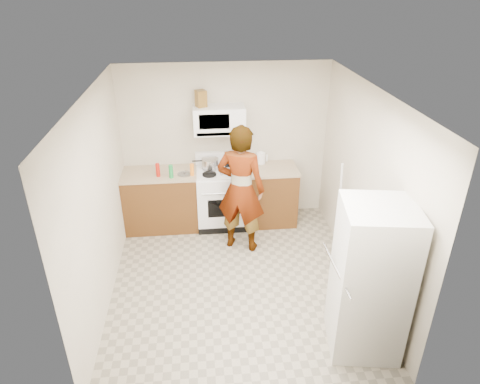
{
  "coord_description": "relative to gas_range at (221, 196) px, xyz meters",
  "views": [
    {
      "loc": [
        -0.41,
        -4.5,
        3.63
      ],
      "look_at": [
        0.1,
        0.55,
        1.02
      ],
      "focal_mm": 32.0,
      "sensor_mm": 36.0,
      "label": 1
    }
  ],
  "objects": [
    {
      "name": "floor",
      "position": [
        0.1,
        -1.48,
        -0.49
      ],
      "size": [
        3.6,
        3.6,
        0.0
      ],
      "primitive_type": "plane",
      "color": "gray",
      "rests_on": "ground"
    },
    {
      "name": "gas_range",
      "position": [
        0.0,
        0.0,
        0.0
      ],
      "size": [
        0.76,
        0.65,
        1.13
      ],
      "color": "white",
      "rests_on": "floor"
    },
    {
      "name": "broom",
      "position": [
        1.64,
        -0.84,
        0.21
      ],
      "size": [
        0.19,
        0.27,
        1.38
      ],
      "primitive_type": "cylinder",
      "rotation": [
        0.14,
        -0.14,
        0.2
      ],
      "color": "white",
      "rests_on": "floor"
    },
    {
      "name": "bottle_spray",
      "position": [
        -0.94,
        -0.12,
        0.55
      ],
      "size": [
        0.07,
        0.07,
        0.2
      ],
      "primitive_type": "cylinder",
      "rotation": [
        0.0,
        0.0,
        -0.13
      ],
      "color": "#B4180D",
      "rests_on": "counter_left"
    },
    {
      "name": "kettle",
      "position": [
        0.65,
        0.22,
        0.54
      ],
      "size": [
        0.18,
        0.18,
        0.17
      ],
      "primitive_type": "cylinder",
      "rotation": [
        0.0,
        0.0,
        -0.34
      ],
      "color": "white",
      "rests_on": "counter_right"
    },
    {
      "name": "back_wall",
      "position": [
        0.1,
        0.31,
        0.76
      ],
      "size": [
        3.2,
        0.02,
        2.5
      ],
      "primitive_type": "cube",
      "color": "beige",
      "rests_on": "floor"
    },
    {
      "name": "pot_lid",
      "position": [
        -0.55,
        -0.09,
        0.46
      ],
      "size": [
        0.23,
        0.23,
        0.01
      ],
      "primitive_type": "cylinder",
      "rotation": [
        0.0,
        0.0,
        -0.01
      ],
      "color": "silver",
      "rests_on": "counter_left"
    },
    {
      "name": "saucepan",
      "position": [
        -0.16,
        0.09,
        0.54
      ],
      "size": [
        0.33,
        0.33,
        0.14
      ],
      "primitive_type": "cylinder",
      "rotation": [
        0.0,
        0.0,
        0.42
      ],
      "color": "silver",
      "rests_on": "gas_range"
    },
    {
      "name": "microwave",
      "position": [
        0.0,
        0.13,
        1.21
      ],
      "size": [
        0.76,
        0.38,
        0.4
      ],
      "primitive_type": "cube",
      "color": "white",
      "rests_on": "back_wall"
    },
    {
      "name": "counter_left",
      "position": [
        -0.94,
        0.01,
        0.43
      ],
      "size": [
        1.14,
        0.64,
        0.03
      ],
      "primitive_type": "cube",
      "color": "tan",
      "rests_on": "cabinet_left"
    },
    {
      "name": "jug",
      "position": [
        -0.26,
        0.13,
        1.53
      ],
      "size": [
        0.18,
        0.18,
        0.24
      ],
      "primitive_type": "cube",
      "rotation": [
        0.0,
        0.0,
        0.4
      ],
      "color": "brown",
      "rests_on": "microwave"
    },
    {
      "name": "cabinet_right",
      "position": [
        0.78,
        0.01,
        -0.04
      ],
      "size": [
        0.8,
        0.62,
        0.9
      ],
      "primitive_type": "cube",
      "color": "brown",
      "rests_on": "floor"
    },
    {
      "name": "fridge",
      "position": [
        1.35,
        -2.68,
        0.36
      ],
      "size": [
        0.8,
        0.8,
        1.7
      ],
      "primitive_type": "cube",
      "rotation": [
        0.0,
        0.0,
        -0.16
      ],
      "color": "white",
      "rests_on": "floor"
    },
    {
      "name": "bottle_green_cap",
      "position": [
        -0.74,
        -0.19,
        0.55
      ],
      "size": [
        0.08,
        0.08,
        0.2
      ],
      "primitive_type": "cylinder",
      "rotation": [
        0.0,
        0.0,
        -0.24
      ],
      "color": "#178337",
      "rests_on": "counter_left"
    },
    {
      "name": "person",
      "position": [
        0.24,
        -0.69,
        0.46
      ],
      "size": [
        0.8,
        0.67,
        1.88
      ],
      "primitive_type": "imported",
      "rotation": [
        0.0,
        0.0,
        2.76
      ],
      "color": "tan",
      "rests_on": "floor"
    },
    {
      "name": "tray",
      "position": [
        0.11,
        -0.08,
        0.47
      ],
      "size": [
        0.27,
        0.19,
        0.05
      ],
      "primitive_type": "cube",
      "rotation": [
        0.0,
        0.0,
        0.13
      ],
      "color": "white",
      "rests_on": "gas_range"
    },
    {
      "name": "counter_right",
      "position": [
        0.78,
        0.01,
        0.43
      ],
      "size": [
        0.82,
        0.64,
        0.03
      ],
      "primitive_type": "cube",
      "color": "tan",
      "rests_on": "cabinet_right"
    },
    {
      "name": "cabinet_left",
      "position": [
        -0.94,
        0.01,
        -0.04
      ],
      "size": [
        1.12,
        0.62,
        0.9
      ],
      "primitive_type": "cube",
      "color": "brown",
      "rests_on": "floor"
    },
    {
      "name": "right_wall",
      "position": [
        1.69,
        -1.48,
        0.76
      ],
      "size": [
        0.02,
        3.6,
        2.5
      ],
      "primitive_type": "cube",
      "color": "beige",
      "rests_on": "floor"
    },
    {
      "name": "bottle_hot_sauce",
      "position": [
        -0.43,
        -0.14,
        0.54
      ],
      "size": [
        0.07,
        0.07,
        0.18
      ],
      "primitive_type": "cylinder",
      "rotation": [
        0.0,
        0.0,
        0.13
      ],
      "color": "orange",
      "rests_on": "counter_left"
    }
  ]
}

